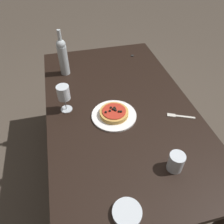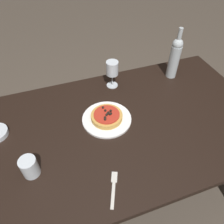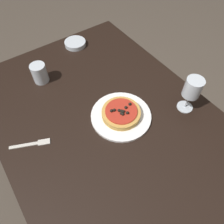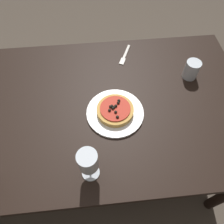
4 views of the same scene
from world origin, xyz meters
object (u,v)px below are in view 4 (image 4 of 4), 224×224
Objects in this scene: dinner_plate at (115,113)px; wine_glass at (88,162)px; pizza at (115,110)px; dining_table at (95,114)px; fork at (125,56)px; water_cup at (192,70)px.

dinner_plate is 0.33m from wine_glass.
dinner_plate is 0.02m from pizza.
pizza is (-0.10, 0.06, 0.11)m from dining_table.
wine_glass reaches higher than dining_table.
fork is (-0.20, -0.33, 0.08)m from dining_table.
dining_table is 8.99× the size of pizza.
dining_table is at bearing -95.29° from wine_glass.
dinner_plate is at bearing 149.21° from dining_table.
dinner_plate is at bearing 9.48° from fork.
dinner_plate reaches higher than fork.
dinner_plate is at bearing 25.07° from water_cup.
wine_glass is at bearing 64.87° from dinner_plate.
pizza reaches higher than dinner_plate.
pizza is (0.00, -0.00, 0.02)m from dinner_plate.
dining_table is 0.14m from dinner_plate.
dinner_plate is 1.57× the size of pizza.
water_cup reaches higher than pizza.
water_cup is (-0.52, -0.14, 0.13)m from dining_table.
dining_table is 0.16m from pizza.
pizza is at bearing 9.47° from fork.
water_cup is at bearing 83.59° from fork.
fork is at bearing -108.94° from wine_glass.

